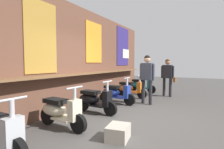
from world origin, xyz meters
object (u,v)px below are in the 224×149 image
object	(u,v)px
scooter_black	(94,100)
merchandise_crate	(118,133)
scooter_orange	(129,88)
shopper_browsing	(147,74)
scooter_cream	(59,111)
scooter_teal	(140,85)
scooter_blue	(115,93)
shopper_passing	(168,74)

from	to	relation	value
scooter_black	merchandise_crate	distance (m)	1.96
scooter_orange	shopper_browsing	xyz separation A→B (m)	(-0.78, -1.02, 0.70)
scooter_black	shopper_browsing	distance (m)	2.24
scooter_cream	scooter_orange	xyz separation A→B (m)	(4.01, 0.00, 0.00)
scooter_cream	scooter_teal	distance (m)	5.44
scooter_blue	shopper_browsing	distance (m)	1.34
scooter_cream	merchandise_crate	world-z (taller)	scooter_cream
scooter_cream	shopper_passing	bearing A→B (deg)	78.67
scooter_black	merchandise_crate	size ratio (longest dim) A/B	2.90
scooter_blue	merchandise_crate	world-z (taller)	scooter_blue
scooter_teal	merchandise_crate	world-z (taller)	scooter_teal
scooter_blue	scooter_teal	size ratio (longest dim) A/B	1.00
scooter_teal	scooter_blue	bearing A→B (deg)	-87.13
scooter_cream	shopper_browsing	xyz separation A→B (m)	(3.23, -1.02, 0.70)
scooter_teal	merchandise_crate	bearing A→B (deg)	-72.00
scooter_teal	merchandise_crate	size ratio (longest dim) A/B	2.90
scooter_black	scooter_teal	xyz separation A→B (m)	(4.08, 0.00, 0.00)
scooter_teal	shopper_browsing	distance (m)	2.53
scooter_orange	scooter_teal	size ratio (longest dim) A/B	1.00
scooter_orange	merchandise_crate	size ratio (longest dim) A/B	2.90
scooter_orange	scooter_teal	xyz separation A→B (m)	(1.43, -0.00, 0.00)
scooter_blue	merchandise_crate	distance (m)	3.04
scooter_orange	scooter_teal	distance (m)	1.43
scooter_blue	scooter_cream	bearing A→B (deg)	-87.74
scooter_teal	scooter_cream	bearing A→B (deg)	-87.13
scooter_teal	shopper_browsing	size ratio (longest dim) A/B	0.80
merchandise_crate	scooter_teal	bearing A→B (deg)	15.13
scooter_blue	shopper_browsing	bearing A→B (deg)	28.80
scooter_cream	scooter_orange	size ratio (longest dim) A/B	1.00
scooter_black	shopper_browsing	size ratio (longest dim) A/B	0.80
shopper_browsing	merchandise_crate	distance (m)	3.33
scooter_blue	scooter_orange	distance (m)	1.29
scooter_orange	merchandise_crate	xyz separation A→B (m)	(-3.95, -1.45, -0.25)
scooter_blue	scooter_teal	xyz separation A→B (m)	(2.72, -0.00, 0.00)
scooter_black	shopper_browsing	bearing A→B (deg)	64.51
scooter_blue	scooter_orange	world-z (taller)	same
scooter_teal	shopper_passing	world-z (taller)	shopper_passing
scooter_cream	scooter_blue	xyz separation A→B (m)	(2.72, 0.00, 0.00)
shopper_browsing	shopper_passing	bearing A→B (deg)	-178.64
scooter_cream	scooter_teal	bearing A→B (deg)	94.09
shopper_browsing	shopper_passing	size ratio (longest dim) A/B	1.06
scooter_cream	scooter_blue	distance (m)	2.72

